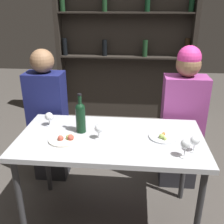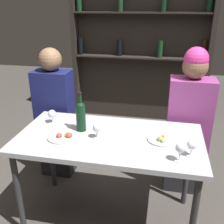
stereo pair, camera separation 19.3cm
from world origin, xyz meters
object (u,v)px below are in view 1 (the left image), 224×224
wine_bottle (81,116)px  wine_glass_1 (49,117)px  wine_glass_3 (99,129)px  wine_glass_2 (186,145)px  seated_person_right (182,121)px  seated_person_left (48,120)px  wine_glass_0 (195,141)px  food_plate_1 (65,139)px  food_plate_0 (163,137)px

wine_bottle → wine_glass_1: 0.29m
wine_glass_3 → wine_glass_2: bearing=-18.3°
wine_glass_1 → seated_person_right: (1.09, 0.38, -0.17)m
seated_person_left → seated_person_right: bearing=0.0°
wine_glass_2 → wine_glass_0: bearing=46.4°
wine_glass_2 → seated_person_right: bearing=81.7°
wine_bottle → wine_glass_2: 0.77m
wine_glass_0 → seated_person_left: seated_person_left is taller
wine_glass_0 → seated_person_right: size_ratio=0.08×
wine_glass_1 → food_plate_1: (0.18, -0.23, -0.06)m
wine_glass_1 → wine_glass_3: wine_glass_1 is taller
wine_bottle → food_plate_1: 0.21m
wine_glass_2 → wine_glass_3: (-0.57, 0.19, -0.01)m
wine_bottle → food_plate_0: 0.62m
wine_glass_0 → wine_glass_1: same height
seated_person_right → wine_glass_0: bearing=-93.1°
wine_bottle → wine_glass_3: size_ratio=2.77×
seated_person_left → wine_glass_3: bearing=-44.6°
wine_bottle → wine_glass_1: bearing=162.8°
wine_glass_3 → wine_glass_1: bearing=157.0°
food_plate_1 → seated_person_left: size_ratio=0.17×
wine_bottle → wine_glass_1: (-0.27, 0.08, -0.06)m
wine_glass_1 → wine_glass_2: size_ratio=0.89×
wine_glass_2 → seated_person_left: 1.38m
wine_glass_2 → wine_glass_3: 0.60m
food_plate_1 → seated_person_right: (0.91, 0.61, -0.11)m
wine_bottle → wine_glass_2: (0.72, -0.28, -0.04)m
wine_glass_2 → seated_person_left: seated_person_left is taller
wine_glass_3 → food_plate_0: size_ratio=0.53×
wine_bottle → seated_person_right: (0.82, 0.47, -0.22)m
wine_glass_3 → food_plate_0: wine_glass_3 is taller
seated_person_left → wine_glass_2: bearing=-33.4°
wine_glass_2 → food_plate_1: 0.82m
wine_bottle → wine_glass_1: size_ratio=2.74×
seated_person_left → wine_glass_1: bearing=-68.5°
wine_bottle → seated_person_left: size_ratio=0.23×
wine_glass_0 → wine_glass_3: same height
wine_glass_0 → seated_person_left: size_ratio=0.08×
wine_glass_0 → wine_glass_1: size_ratio=0.99×
wine_glass_0 → seated_person_right: 0.69m
wine_bottle → wine_glass_3: bearing=-32.5°
wine_glass_0 → wine_glass_3: bearing=170.1°
wine_glass_0 → wine_glass_3: size_ratio=1.00×
wine_glass_2 → food_plate_1: (-0.80, 0.14, -0.08)m
wine_glass_2 → wine_glass_3: bearing=161.7°
wine_glass_1 → wine_glass_2: 1.05m
wine_glass_0 → wine_glass_2: (-0.07, -0.08, 0.01)m
wine_bottle → food_plate_0: size_ratio=1.47×
wine_bottle → food_plate_1: (-0.09, -0.14, -0.12)m
seated_person_right → food_plate_1: bearing=-146.2°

